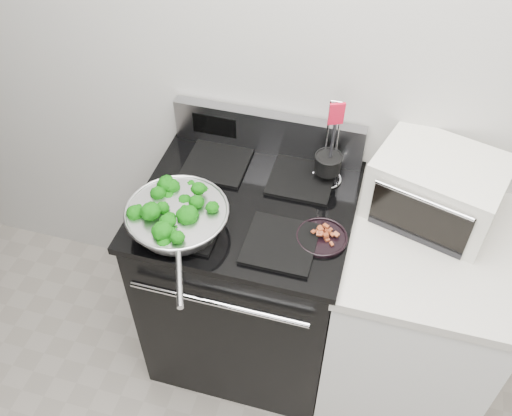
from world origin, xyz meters
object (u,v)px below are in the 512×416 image
(gas_range, at_px, (248,277))
(utensil_holder, at_px, (328,167))
(toaster_oven, at_px, (437,188))
(bacon_plate, at_px, (322,235))
(skillet, at_px, (178,217))

(gas_range, bearing_deg, utensil_holder, 36.33)
(gas_range, xyz_separation_m, utensil_holder, (0.26, 0.19, 0.53))
(gas_range, height_order, toaster_oven, toaster_oven)
(utensil_holder, bearing_deg, toaster_oven, -28.53)
(utensil_holder, bearing_deg, bacon_plate, -105.70)
(bacon_plate, bearing_deg, skillet, -169.94)
(skillet, bearing_deg, toaster_oven, -0.14)
(skillet, relative_size, bacon_plate, 3.05)
(skillet, xyz_separation_m, utensil_holder, (0.45, 0.39, 0.01))
(utensil_holder, xyz_separation_m, toaster_oven, (0.40, -0.04, 0.03))
(bacon_plate, distance_m, utensil_holder, 0.31)
(gas_range, relative_size, utensil_holder, 3.11)
(bacon_plate, bearing_deg, gas_range, 160.34)
(skillet, bearing_deg, utensil_holder, 17.87)
(gas_range, xyz_separation_m, toaster_oven, (0.66, 0.16, 0.56))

